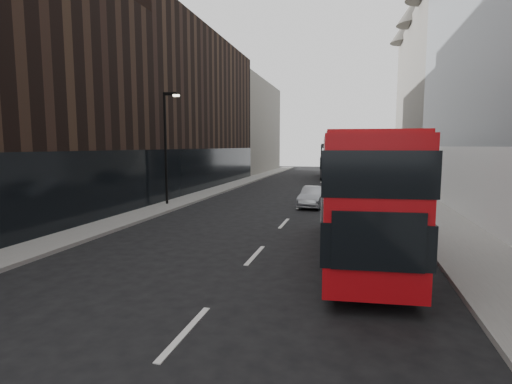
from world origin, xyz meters
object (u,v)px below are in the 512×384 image
Objects in this scene: red_bus at (358,190)px; car_a at (358,197)px; grey_bus at (333,160)px; street_lamp at (167,140)px; car_b at (314,197)px; car_c at (363,181)px.

red_bus is 2.71× the size of car_a.
grey_bus is at bearing 99.78° from car_a.
street_lamp is at bearing -113.66° from grey_bus.
car_b is 0.87× the size of car_c.
street_lamp is 19.04m from car_c.
grey_bus is 3.30× the size of car_a.
car_c is at bearing 83.97° from red_bus.
car_c is (0.70, 23.35, -1.68)m from red_bus.
grey_bus is 3.31× the size of car_b.
car_a is 2.74m from car_b.
car_b is at bearing 11.87° from street_lamp.
car_a is (2.82, -23.84, -1.52)m from grey_bus.
street_lamp reaches higher than grey_bus.
grey_bus is at bearing 104.98° from car_c.
car_c is at bearing 90.52° from car_a.
car_a is (11.84, 2.00, -3.52)m from street_lamp.
car_c is at bearing -78.58° from grey_bus.
grey_bus reaches higher than car_c.
car_b is at bearing -105.96° from car_c.
street_lamp is 15.04m from red_bus.
car_a reaches higher than car_b.
car_b is (-2.74, -0.09, -0.02)m from car_a.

